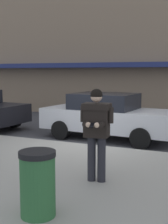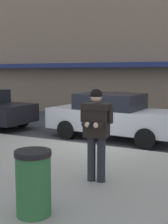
{
  "view_description": "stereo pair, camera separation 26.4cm",
  "coord_description": "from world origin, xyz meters",
  "views": [
    {
      "loc": [
        3.65,
        -8.47,
        2.26
      ],
      "look_at": [
        1.2,
        -3.02,
        1.49
      ],
      "focal_mm": 50.0,
      "sensor_mm": 36.0,
      "label": 1
    },
    {
      "loc": [
        3.89,
        -8.35,
        2.26
      ],
      "look_at": [
        1.2,
        -3.02,
        1.49
      ],
      "focal_mm": 50.0,
      "sensor_mm": 36.0,
      "label": 2
    }
  ],
  "objects": [
    {
      "name": "parked_sedan_mid",
      "position": [
        0.1,
        1.39,
        0.79
      ],
      "size": [
        4.62,
        2.17,
        1.54
      ],
      "color": "silver",
      "rests_on": "ground"
    },
    {
      "name": "trash_bin",
      "position": [
        1.22,
        -4.73,
        0.63
      ],
      "size": [
        0.55,
        0.55,
        0.98
      ],
      "color": "#2D6638",
      "rests_on": "sidewalk"
    },
    {
      "name": "sidewalk",
      "position": [
        1.0,
        -2.85,
        0.07
      ],
      "size": [
        32.0,
        5.3,
        0.14
      ],
      "primitive_type": "cube",
      "color": "#99968E",
      "rests_on": "ground"
    },
    {
      "name": "man_texting_on_phone",
      "position": [
        1.46,
        -3.01,
        1.25
      ],
      "size": [
        0.65,
        0.61,
        1.81
      ],
      "color": "#23232B",
      "rests_on": "sidewalk"
    },
    {
      "name": "curb_paint_line",
      "position": [
        1.0,
        0.05,
        0.0
      ],
      "size": [
        28.0,
        0.12,
        0.01
      ],
      "primitive_type": "cube",
      "color": "silver",
      "rests_on": "ground"
    },
    {
      "name": "ground_plane",
      "position": [
        0.0,
        0.0,
        0.0
      ],
      "size": [
        80.0,
        80.0,
        0.0
      ],
      "primitive_type": "plane",
      "color": "#3D3D42"
    }
  ]
}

